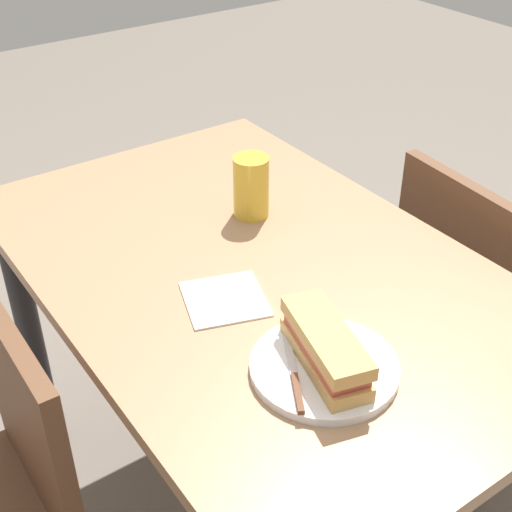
{
  "coord_description": "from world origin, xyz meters",
  "views": [
    {
      "loc": [
        -0.92,
        0.64,
        1.54
      ],
      "look_at": [
        0.0,
        0.0,
        0.79
      ],
      "focal_mm": 49.95,
      "sensor_mm": 36.0,
      "label": 1
    }
  ],
  "objects_px": {
    "chair_near": "(477,307)",
    "dining_table": "(256,315)",
    "plate_near": "(324,367)",
    "baguette_sandwich_near": "(326,347)",
    "knife_near": "(294,375)",
    "beer_glass": "(251,187)"
  },
  "relations": [
    {
      "from": "chair_near",
      "to": "dining_table",
      "type": "bearing_deg",
      "value": 79.05
    },
    {
      "from": "plate_near",
      "to": "baguette_sandwich_near",
      "type": "relative_size",
      "value": 1.1
    },
    {
      "from": "baguette_sandwich_near",
      "to": "knife_near",
      "type": "distance_m",
      "value": 0.06
    },
    {
      "from": "knife_near",
      "to": "beer_glass",
      "type": "distance_m",
      "value": 0.52
    },
    {
      "from": "knife_near",
      "to": "baguette_sandwich_near",
      "type": "bearing_deg",
      "value": -93.92
    },
    {
      "from": "dining_table",
      "to": "chair_near",
      "type": "relative_size",
      "value": 1.42
    },
    {
      "from": "chair_near",
      "to": "plate_near",
      "type": "height_order",
      "value": "chair_near"
    },
    {
      "from": "dining_table",
      "to": "plate_near",
      "type": "xyz_separation_m",
      "value": [
        -0.3,
        0.08,
        0.13
      ]
    },
    {
      "from": "dining_table",
      "to": "knife_near",
      "type": "xyz_separation_m",
      "value": [
        -0.3,
        0.14,
        0.14
      ]
    },
    {
      "from": "dining_table",
      "to": "plate_near",
      "type": "distance_m",
      "value": 0.34
    },
    {
      "from": "chair_near",
      "to": "plate_near",
      "type": "bearing_deg",
      "value": 106.26
    },
    {
      "from": "plate_near",
      "to": "baguette_sandwich_near",
      "type": "bearing_deg",
      "value": -90.0
    },
    {
      "from": "beer_glass",
      "to": "plate_near",
      "type": "bearing_deg",
      "value": 158.56
    },
    {
      "from": "plate_near",
      "to": "knife_near",
      "type": "xyz_separation_m",
      "value": [
        0.0,
        0.06,
        0.01
      ]
    },
    {
      "from": "plate_near",
      "to": "knife_near",
      "type": "bearing_deg",
      "value": 86.08
    },
    {
      "from": "knife_near",
      "to": "chair_near",
      "type": "bearing_deg",
      "value": -75.27
    },
    {
      "from": "dining_table",
      "to": "knife_near",
      "type": "bearing_deg",
      "value": 155.18
    },
    {
      "from": "dining_table",
      "to": "plate_near",
      "type": "relative_size",
      "value": 5.09
    },
    {
      "from": "chair_near",
      "to": "baguette_sandwich_near",
      "type": "height_order",
      "value": "baguette_sandwich_near"
    },
    {
      "from": "chair_near",
      "to": "knife_near",
      "type": "distance_m",
      "value": 0.8
    },
    {
      "from": "beer_glass",
      "to": "baguette_sandwich_near",
      "type": "bearing_deg",
      "value": 158.56
    },
    {
      "from": "dining_table",
      "to": "chair_near",
      "type": "xyz_separation_m",
      "value": [
        -0.11,
        -0.57,
        -0.17
      ]
    }
  ]
}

